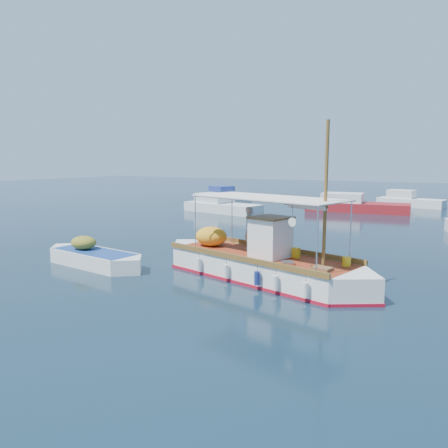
% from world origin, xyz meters
% --- Properties ---
extents(ground, '(160.00, 160.00, 0.00)m').
position_xyz_m(ground, '(0.00, 0.00, 0.00)').
color(ground, black).
rests_on(ground, ground).
extents(fishing_caique, '(9.49, 4.43, 5.99)m').
position_xyz_m(fishing_caique, '(0.54, -0.71, 0.53)').
color(fishing_caique, white).
rests_on(fishing_caique, ground).
extents(dinghy, '(5.65, 2.16, 1.39)m').
position_xyz_m(dinghy, '(-6.52, -2.30, 0.29)').
color(dinghy, white).
rests_on(dinghy, ground).
extents(bg_boat_nw, '(7.46, 3.88, 1.80)m').
position_xyz_m(bg_boat_nw, '(-11.07, 17.25, 0.49)').
color(bg_boat_nw, silver).
rests_on(bg_boat_nw, ground).
extents(bg_boat_n, '(8.84, 3.50, 1.80)m').
position_xyz_m(bg_boat_n, '(-0.98, 23.26, 0.49)').
color(bg_boat_n, maroon).
rests_on(bg_boat_n, ground).
extents(bg_boat_far_w, '(6.48, 4.73, 1.80)m').
position_xyz_m(bg_boat_far_w, '(-15.94, 27.14, 0.49)').
color(bg_boat_far_w, silver).
rests_on(bg_boat_far_w, ground).
extents(bg_boat_far_n, '(6.29, 3.12, 1.80)m').
position_xyz_m(bg_boat_far_n, '(2.81, 29.91, 0.49)').
color(bg_boat_far_n, silver).
rests_on(bg_boat_far_n, ground).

